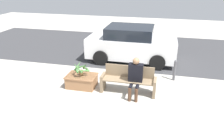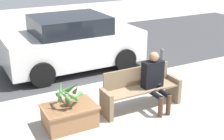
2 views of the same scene
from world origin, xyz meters
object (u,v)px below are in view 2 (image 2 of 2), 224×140
at_px(person_seated, 155,78).
at_px(planter_box, 70,115).
at_px(bench, 140,89).
at_px(parked_car, 73,43).
at_px(potted_plant, 69,93).
at_px(bollard_post, 161,62).

distance_m(person_seated, planter_box, 1.95).
height_order(bench, planter_box, bench).
height_order(person_seated, parked_car, parked_car).
bearing_deg(planter_box, potted_plant, -16.77).
bearing_deg(parked_car, person_seated, -79.00).
bearing_deg(person_seated, bollard_post, 48.84).
bearing_deg(bench, bollard_post, 40.27).
height_order(bench, bollard_post, bench).
bearing_deg(planter_box, parked_car, 67.15).
relative_size(planter_box, bollard_post, 1.29).
distance_m(potted_plant, parked_car, 3.27).
bearing_deg(bollard_post, parked_car, 137.63).
bearing_deg(parked_car, bench, -82.75).
height_order(person_seated, potted_plant, person_seated).
xyz_separation_m(planter_box, parked_car, (1.27, 3.01, 0.54)).
bearing_deg(potted_plant, bollard_post, 22.32).
height_order(person_seated, bollard_post, person_seated).
bearing_deg(bench, potted_plant, -179.53).
height_order(planter_box, potted_plant, potted_plant).
distance_m(bench, person_seated, 0.40).
height_order(potted_plant, parked_car, parked_car).
xyz_separation_m(parked_car, bollard_post, (1.89, -1.73, -0.36)).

